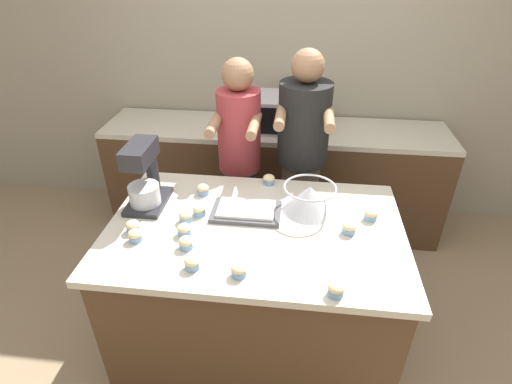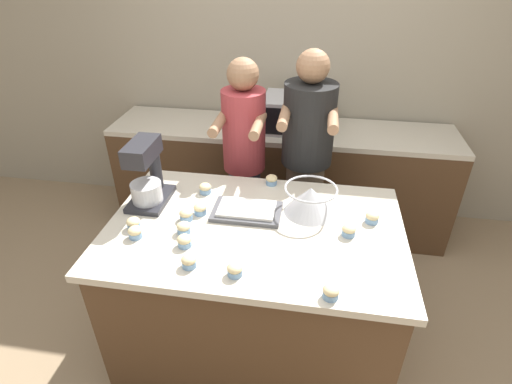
# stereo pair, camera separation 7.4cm
# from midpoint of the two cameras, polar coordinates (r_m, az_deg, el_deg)

# --- Properties ---
(ground_plane) EXTENTS (16.00, 16.00, 0.00)m
(ground_plane) POSITION_cam_midpoint_polar(r_m,az_deg,el_deg) (2.76, 0.64, -20.53)
(ground_plane) COLOR #937A5B
(back_wall) EXTENTS (10.00, 0.06, 2.70)m
(back_wall) POSITION_cam_midpoint_polar(r_m,az_deg,el_deg) (3.49, 5.24, 17.88)
(back_wall) COLOR gray
(back_wall) RESTS_ON ground_plane
(island_counter) EXTENTS (1.55, 1.01, 0.93)m
(island_counter) POSITION_cam_midpoint_polar(r_m,az_deg,el_deg) (2.41, 0.70, -13.74)
(island_counter) COLOR #4C331E
(island_counter) RESTS_ON ground_plane
(back_counter) EXTENTS (2.80, 0.60, 0.92)m
(back_counter) POSITION_cam_midpoint_polar(r_m,az_deg,el_deg) (3.49, 4.05, 2.16)
(back_counter) COLOR #4C331E
(back_counter) RESTS_ON ground_plane
(person_left) EXTENTS (0.31, 0.49, 1.60)m
(person_left) POSITION_cam_midpoint_polar(r_m,az_deg,el_deg) (2.82, -0.93, 3.79)
(person_left) COLOR #33384C
(person_left) RESTS_ON ground_plane
(person_right) EXTENTS (0.35, 0.51, 1.67)m
(person_right) POSITION_cam_midpoint_polar(r_m,az_deg,el_deg) (2.78, 7.84, 3.46)
(person_right) COLOR brown
(person_right) RESTS_ON ground_plane
(stand_mixer) EXTENTS (0.20, 0.30, 0.38)m
(stand_mixer) POSITION_cam_midpoint_polar(r_m,az_deg,el_deg) (2.28, -14.41, 2.18)
(stand_mixer) COLOR #232328
(stand_mixer) RESTS_ON island_counter
(mixing_bowl) EXTENTS (0.29, 0.29, 0.16)m
(mixing_bowl) POSITION_cam_midpoint_polar(r_m,az_deg,el_deg) (2.19, 8.71, -1.04)
(mixing_bowl) COLOR #BCBCC1
(mixing_bowl) RESTS_ON island_counter
(baking_tray) EXTENTS (0.37, 0.23, 0.04)m
(baking_tray) POSITION_cam_midpoint_polar(r_m,az_deg,el_deg) (2.19, -0.35, -2.69)
(baking_tray) COLOR #4C4C51
(baking_tray) RESTS_ON island_counter
(microwave_oven) EXTENTS (0.50, 0.40, 0.26)m
(microwave_oven) POSITION_cam_midpoint_polar(r_m,az_deg,el_deg) (3.23, 6.39, 11.11)
(microwave_oven) COLOR #B7B7BC
(microwave_oven) RESTS_ON back_counter
(cupcake_0) EXTENTS (0.07, 0.07, 0.06)m
(cupcake_0) POSITION_cam_midpoint_polar(r_m,az_deg,el_deg) (2.19, -7.04, -2.42)
(cupcake_0) COLOR #759EC6
(cupcake_0) RESTS_ON island_counter
(cupcake_1) EXTENTS (0.07, 0.07, 0.06)m
(cupcake_1) POSITION_cam_midpoint_polar(r_m,az_deg,el_deg) (1.98, -9.13, -6.92)
(cupcake_1) COLOR #759EC6
(cupcake_1) RESTS_ON island_counter
(cupcake_2) EXTENTS (0.07, 0.07, 0.06)m
(cupcake_2) POSITION_cam_midpoint_polar(r_m,az_deg,el_deg) (1.80, -1.85, -11.05)
(cupcake_2) COLOR #759EC6
(cupcake_2) RESTS_ON island_counter
(cupcake_3) EXTENTS (0.07, 0.07, 0.06)m
(cupcake_3) POSITION_cam_midpoint_polar(r_m,az_deg,el_deg) (2.45, 3.09, 1.75)
(cupcake_3) COLOR #759EC6
(cupcake_3) RESTS_ON island_counter
(cupcake_4) EXTENTS (0.07, 0.07, 0.06)m
(cupcake_4) POSITION_cam_midpoint_polar(r_m,az_deg,el_deg) (2.37, -6.39, 0.52)
(cupcake_4) COLOR #759EC6
(cupcake_4) RESTS_ON island_counter
(cupcake_5) EXTENTS (0.07, 0.07, 0.06)m
(cupcake_5) POSITION_cam_midpoint_polar(r_m,az_deg,el_deg) (2.09, -15.92, -5.56)
(cupcake_5) COLOR #759EC6
(cupcake_5) RESTS_ON island_counter
(cupcake_6) EXTENTS (0.07, 0.07, 0.06)m
(cupcake_6) POSITION_cam_midpoint_polar(r_m,az_deg,el_deg) (2.16, -8.97, -3.17)
(cupcake_6) COLOR #759EC6
(cupcake_6) RESTS_ON island_counter
(cupcake_7) EXTENTS (0.07, 0.07, 0.06)m
(cupcake_7) POSITION_cam_midpoint_polar(r_m,az_deg,el_deg) (1.86, -8.42, -9.76)
(cupcake_7) COLOR #759EC6
(cupcake_7) RESTS_ON island_counter
(cupcake_8) EXTENTS (0.07, 0.07, 0.06)m
(cupcake_8) POSITION_cam_midpoint_polar(r_m,az_deg,el_deg) (2.21, 17.18, -3.50)
(cupcake_8) COLOR #759EC6
(cupcake_8) RESTS_ON island_counter
(cupcake_9) EXTENTS (0.07, 0.07, 0.06)m
(cupcake_9) POSITION_cam_midpoint_polar(r_m,az_deg,el_deg) (2.08, 14.12, -5.32)
(cupcake_9) COLOR #759EC6
(cupcake_9) RESTS_ON island_counter
(cupcake_10) EXTENTS (0.07, 0.07, 0.06)m
(cupcake_10) POSITION_cam_midpoint_polar(r_m,az_deg,el_deg) (2.15, -16.17, -4.32)
(cupcake_10) COLOR #759EC6
(cupcake_10) RESTS_ON island_counter
(cupcake_11) EXTENTS (0.07, 0.07, 0.06)m
(cupcake_11) POSITION_cam_midpoint_polar(r_m,az_deg,el_deg) (2.06, -9.29, -5.08)
(cupcake_11) COLOR #759EC6
(cupcake_11) RESTS_ON island_counter
(cupcake_12) EXTENTS (0.07, 0.07, 0.06)m
(cupcake_12) POSITION_cam_midpoint_polar(r_m,az_deg,el_deg) (1.74, 11.88, -13.80)
(cupcake_12) COLOR #759EC6
(cupcake_12) RESTS_ON island_counter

